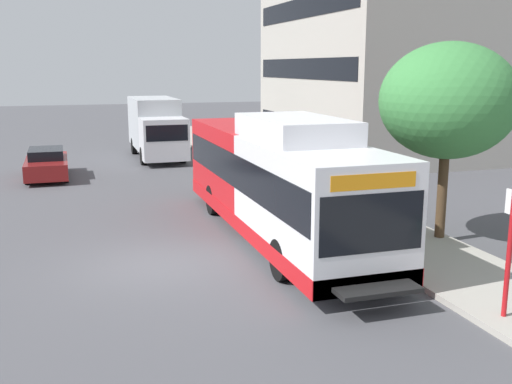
# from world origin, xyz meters

# --- Properties ---
(ground_plane) EXTENTS (120.00, 120.00, 0.00)m
(ground_plane) POSITION_xyz_m (0.00, 8.00, 0.00)
(ground_plane) COLOR #4C4C51
(sidewalk_curb) EXTENTS (3.00, 56.00, 0.14)m
(sidewalk_curb) POSITION_xyz_m (7.00, 6.00, 0.07)
(sidewalk_curb) COLOR #A8A399
(sidewalk_curb) RESTS_ON ground
(transit_bus) EXTENTS (2.58, 12.25, 3.65)m
(transit_bus) POSITION_xyz_m (3.87, 1.52, 1.70)
(transit_bus) COLOR white
(transit_bus) RESTS_ON ground
(bus_stop_sign_pole) EXTENTS (0.10, 0.36, 2.60)m
(bus_stop_sign_pole) POSITION_xyz_m (6.08, -5.60, 1.65)
(bus_stop_sign_pole) COLOR red
(bus_stop_sign_pole) RESTS_ON sidewalk_curb
(street_tree_near_stop) EXTENTS (3.78, 3.78, 5.51)m
(street_tree_near_stop) POSITION_xyz_m (8.18, -0.40, 4.03)
(street_tree_near_stop) COLOR #4C3823
(street_tree_near_stop) RESTS_ON sidewalk_curb
(parked_car_far_lane) EXTENTS (1.80, 4.50, 1.33)m
(parked_car_far_lane) POSITION_xyz_m (-2.82, 13.69, 0.66)
(parked_car_far_lane) COLOR maroon
(parked_car_far_lane) RESTS_ON ground
(box_truck_background) EXTENTS (2.32, 7.01, 3.25)m
(box_truck_background) POSITION_xyz_m (2.84, 18.29, 1.74)
(box_truck_background) COLOR silver
(box_truck_background) RESTS_ON ground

